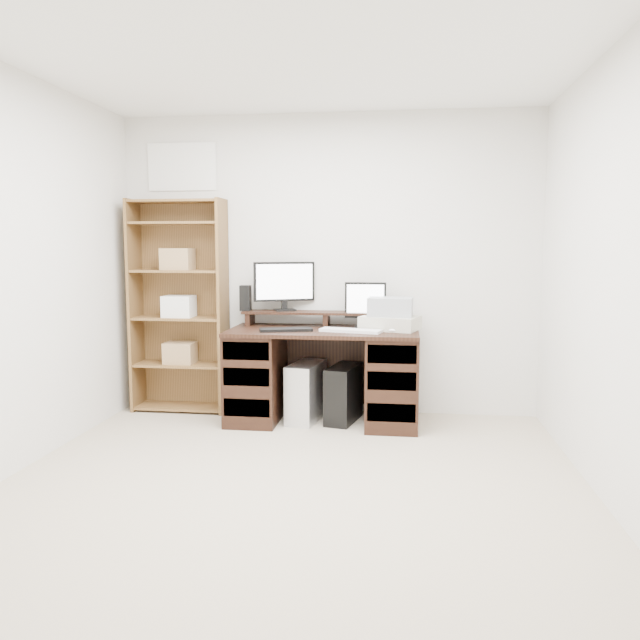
% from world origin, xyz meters
% --- Properties ---
extents(room, '(3.54, 4.04, 2.54)m').
position_xyz_m(room, '(-0.00, 0.00, 1.25)').
color(room, '#BCAC92').
rests_on(room, ground).
extents(desk, '(1.50, 0.70, 0.75)m').
position_xyz_m(desk, '(0.01, 1.64, 0.39)').
color(desk, black).
rests_on(desk, ground).
extents(riser_shelf, '(1.40, 0.22, 0.12)m').
position_xyz_m(riser_shelf, '(0.01, 1.85, 0.84)').
color(riser_shelf, black).
rests_on(riser_shelf, desk).
extents(monitor_wide, '(0.48, 0.24, 0.41)m').
position_xyz_m(monitor_wide, '(-0.35, 1.89, 1.10)').
color(monitor_wide, black).
rests_on(monitor_wide, riser_shelf).
extents(monitor_small, '(0.33, 0.12, 0.37)m').
position_xyz_m(monitor_small, '(0.34, 1.82, 0.95)').
color(monitor_small, black).
rests_on(monitor_small, desk).
extents(speaker, '(0.09, 0.09, 0.21)m').
position_xyz_m(speaker, '(-0.67, 1.84, 0.98)').
color(speaker, black).
rests_on(speaker, riser_shelf).
extents(keyboard_black, '(0.43, 0.24, 0.02)m').
position_xyz_m(keyboard_black, '(-0.26, 1.50, 0.76)').
color(keyboard_black, black).
rests_on(keyboard_black, desk).
extents(keyboard_white, '(0.49, 0.25, 0.02)m').
position_xyz_m(keyboard_white, '(0.24, 1.52, 0.76)').
color(keyboard_white, white).
rests_on(keyboard_white, desk).
extents(mouse, '(0.10, 0.08, 0.03)m').
position_xyz_m(mouse, '(0.57, 1.54, 0.77)').
color(mouse, white).
rests_on(mouse, desk).
extents(printer, '(0.51, 0.43, 0.11)m').
position_xyz_m(printer, '(0.54, 1.70, 0.80)').
color(printer, '#B3AF9C').
rests_on(printer, desk).
extents(basket, '(0.36, 0.27, 0.15)m').
position_xyz_m(basket, '(0.54, 1.70, 0.93)').
color(basket, '#93979D').
rests_on(basket, printer).
extents(tower_silver, '(0.29, 0.50, 0.47)m').
position_xyz_m(tower_silver, '(-0.13, 1.65, 0.24)').
color(tower_silver, silver).
rests_on(tower_silver, ground).
extents(tower_black, '(0.29, 0.48, 0.45)m').
position_xyz_m(tower_black, '(0.18, 1.67, 0.23)').
color(tower_black, black).
rests_on(tower_black, ground).
extents(bookshelf, '(0.80, 0.30, 1.80)m').
position_xyz_m(bookshelf, '(-1.25, 1.86, 0.92)').
color(bookshelf, brown).
rests_on(bookshelf, ground).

